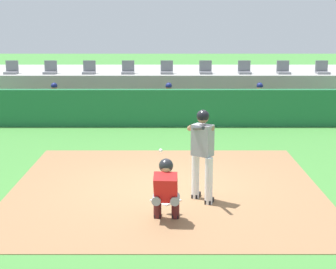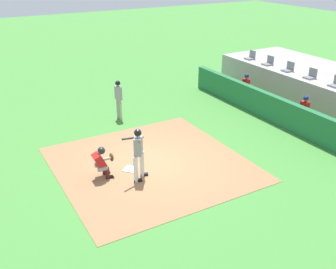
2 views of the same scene
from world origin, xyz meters
The scene contains 15 objects.
ground_plane centered at (0.00, 0.00, 0.00)m, with size 80.00×80.00×0.00m, color #428438.
dirt_infield centered at (0.00, 0.00, 0.01)m, with size 6.40×6.40×0.01m, color #936B47.
home_plate centered at (0.00, -0.80, 0.02)m, with size 0.44×0.44×0.02m, color white.
batter_at_plate centered at (0.69, -0.79, 1.04)m, with size 0.53×0.91×1.80m.
catcher_crouched centered at (0.00, -1.79, 0.61)m, with size 0.50×1.81×1.13m.
on_deck_batter centered at (-4.48, 0.73, 1.02)m, with size 0.58×0.23×1.79m.
dugout_wall centered at (0.00, 6.50, 0.60)m, with size 13.00×0.30×1.20m, color #1E6638.
dugout_bench centered at (0.00, 7.50, 0.23)m, with size 11.80×0.44×0.45m, color olive.
dugout_player_0 centered at (-3.81, 7.34, 0.67)m, with size 0.49×0.70×1.30m.
dugout_player_1 centered at (0.07, 7.34, 0.67)m, with size 0.49×0.70×1.30m.
stadium_seat_0 centered at (-5.78, 9.38, 1.53)m, with size 0.46×0.46×0.48m.
stadium_seat_1 centered at (-4.33, 9.38, 1.53)m, with size 0.46×0.46×0.48m.
stadium_seat_2 centered at (-2.89, 9.38, 1.53)m, with size 0.46×0.46×0.48m.
stadium_seat_3 centered at (-1.44, 9.38, 1.53)m, with size 0.46×0.46×0.48m.
stadium_seat_4 centered at (0.00, 9.38, 1.53)m, with size 0.46×0.46×0.48m.
Camera 2 is at (10.88, -5.51, 6.78)m, focal length 41.77 mm.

